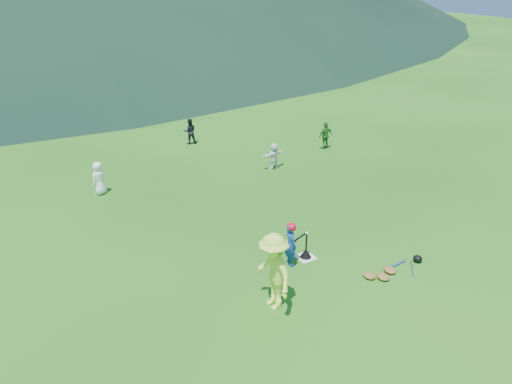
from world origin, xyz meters
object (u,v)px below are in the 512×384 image
adult_coach (273,272)px  batting_tee (306,253)px  home_plate (306,257)px  batter_child (291,244)px  fielder_a (99,178)px  equipment_pile (390,270)px  fielder_d (274,156)px  fielder_b (190,131)px  fielder_c (326,136)px

adult_coach → batting_tee: 2.34m
home_plate → batter_child: batter_child is taller
adult_coach → fielder_a: 8.15m
equipment_pile → fielder_d: bearing=80.1°
fielder_b → fielder_c: bearing=159.6°
fielder_d → adult_coach: bearing=53.0°
fielder_c → fielder_d: 3.08m
equipment_pile → fielder_c: bearing=61.9°
fielder_c → batting_tee: bearing=46.6°
batter_child → fielder_a: batter_child is taller
adult_coach → fielder_d: bearing=149.3°
batter_child → adult_coach: size_ratio=0.64×
fielder_a → batting_tee: fielder_a is taller
adult_coach → batting_tee: bearing=126.7°
fielder_d → batting_tee: bearing=60.9°
home_plate → fielder_d: bearing=64.6°
equipment_pile → batter_child: bearing=139.9°
fielder_c → batting_tee: (-5.65, -6.33, -0.43)m
fielder_b → batter_child: bearing=97.5°
fielder_c → batter_child: bearing=44.2°
home_plate → batting_tee: 0.12m
fielder_a → equipment_pile: bearing=87.2°
home_plate → fielder_d: 6.22m
fielder_a → fielder_b: size_ratio=1.02×
fielder_d → fielder_b: bearing=-74.1°
fielder_a → batting_tee: size_ratio=1.64×
fielder_a → equipment_pile: size_ratio=0.62×
equipment_pile → adult_coach: bearing=172.7°
home_plate → fielder_b: bearing=83.2°
adult_coach → home_plate: bearing=126.7°
home_plate → adult_coach: size_ratio=0.25×
adult_coach → equipment_pile: 3.35m
fielder_b → fielder_c: size_ratio=0.97×
home_plate → fielder_b: size_ratio=0.41×
fielder_b → fielder_c: (4.48, -3.46, 0.02)m
home_plate → adult_coach: adult_coach is taller
adult_coach → fielder_c: bearing=137.9°
home_plate → equipment_pile: bearing=-49.9°
fielder_a → batting_tee: bearing=84.4°
fielder_b → equipment_pile: fielder_b is taller
fielder_a → fielder_d: 6.23m
batter_child → fielder_b: 9.97m
home_plate → fielder_c: fielder_c is taller
batter_child → batting_tee: bearing=-76.7°
batting_tee → fielder_d: bearing=64.6°
adult_coach → fielder_b: bearing=167.4°
home_plate → fielder_d: size_ratio=0.45×
batter_child → fielder_d: bearing=-20.9°
batter_child → fielder_c: bearing=-35.6°
batter_child → fielder_d: batter_child is taller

